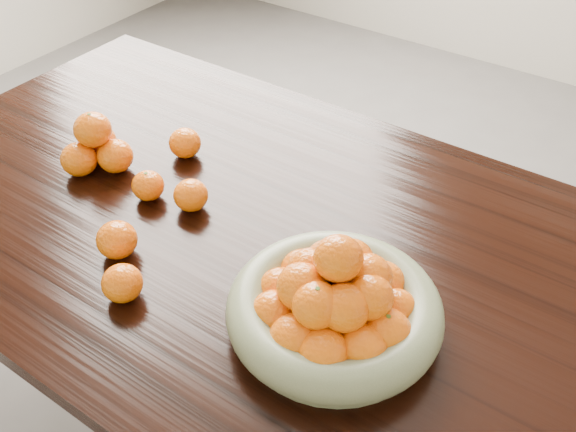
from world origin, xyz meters
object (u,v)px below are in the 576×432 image
Objects in this scene: fruit_bowl at (335,304)px; loose_orange_0 at (148,186)px; dining_table at (302,278)px; orange_pyramid at (96,146)px.

loose_orange_0 is at bearing 170.77° from fruit_bowl.
dining_table is 0.38m from loose_orange_0.
loose_orange_0 reaches higher than dining_table.
orange_pyramid reaches higher than loose_orange_0.
fruit_bowl is at bearing -8.71° from orange_pyramid.
fruit_bowl is 2.33× the size of orange_pyramid.
fruit_bowl is 0.69m from orange_pyramid.
loose_orange_0 is at bearing -7.20° from orange_pyramid.
orange_pyramid reaches higher than dining_table.
dining_table is at bearing 138.11° from fruit_bowl.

